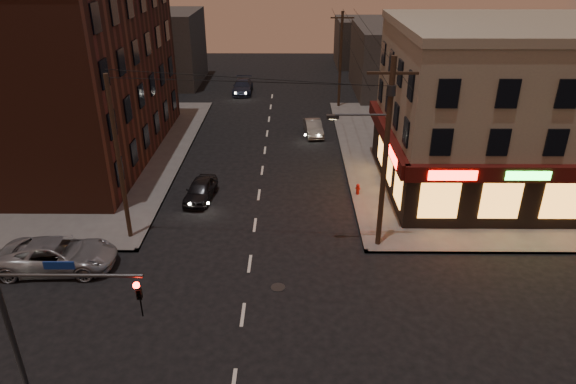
{
  "coord_description": "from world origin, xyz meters",
  "views": [
    {
      "loc": [
        2.13,
        -17.97,
        14.73
      ],
      "look_at": [
        1.95,
        5.83,
        3.2
      ],
      "focal_mm": 32.0,
      "sensor_mm": 36.0,
      "label": 1
    }
  ],
  "objects_px": {
    "sedan_mid": "(313,128)",
    "fire_hydrant": "(358,188)",
    "sedan_near": "(201,190)",
    "sedan_far": "(243,87)",
    "suv_cross": "(58,255)"
  },
  "relations": [
    {
      "from": "suv_cross",
      "to": "sedan_mid",
      "type": "distance_m",
      "value": 24.27
    },
    {
      "from": "suv_cross",
      "to": "sedan_mid",
      "type": "height_order",
      "value": "suv_cross"
    },
    {
      "from": "sedan_mid",
      "to": "fire_hydrant",
      "type": "relative_size",
      "value": 5.24
    },
    {
      "from": "suv_cross",
      "to": "sedan_far",
      "type": "height_order",
      "value": "suv_cross"
    },
    {
      "from": "suv_cross",
      "to": "sedan_near",
      "type": "relative_size",
      "value": 1.46
    },
    {
      "from": "suv_cross",
      "to": "fire_hydrant",
      "type": "height_order",
      "value": "suv_cross"
    },
    {
      "from": "sedan_mid",
      "to": "fire_hydrant",
      "type": "bearing_deg",
      "value": -84.04
    },
    {
      "from": "sedan_mid",
      "to": "sedan_far",
      "type": "relative_size",
      "value": 0.77
    },
    {
      "from": "sedan_near",
      "to": "sedan_mid",
      "type": "relative_size",
      "value": 1.02
    },
    {
      "from": "sedan_near",
      "to": "sedan_far",
      "type": "relative_size",
      "value": 0.78
    },
    {
      "from": "suv_cross",
      "to": "fire_hydrant",
      "type": "relative_size",
      "value": 7.78
    },
    {
      "from": "sedan_near",
      "to": "sedan_far",
      "type": "bearing_deg",
      "value": 95.34
    },
    {
      "from": "sedan_far",
      "to": "fire_hydrant",
      "type": "height_order",
      "value": "sedan_far"
    },
    {
      "from": "sedan_mid",
      "to": "fire_hydrant",
      "type": "height_order",
      "value": "sedan_mid"
    },
    {
      "from": "suv_cross",
      "to": "fire_hydrant",
      "type": "distance_m",
      "value": 17.96
    }
  ]
}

